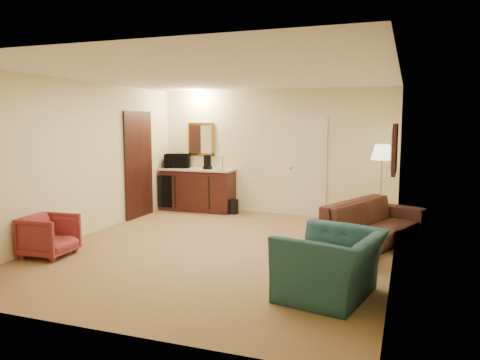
# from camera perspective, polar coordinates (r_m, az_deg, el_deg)

# --- Properties ---
(ground) EXTENTS (6.00, 6.00, 0.00)m
(ground) POSITION_cam_1_polar(r_m,az_deg,el_deg) (7.22, -2.44, -8.35)
(ground) COLOR #967A4C
(ground) RESTS_ON ground
(room_walls) EXTENTS (5.02, 6.01, 2.61)m
(room_walls) POSITION_cam_1_polar(r_m,az_deg,el_deg) (7.72, -0.99, 5.56)
(room_walls) COLOR beige
(room_walls) RESTS_ON ground
(wetbar_cabinet) EXTENTS (1.64, 0.58, 0.92)m
(wetbar_cabinet) POSITION_cam_1_polar(r_m,az_deg,el_deg) (10.22, -5.22, -1.19)
(wetbar_cabinet) COLOR #3B1412
(wetbar_cabinet) RESTS_ON ground
(sofa) EXTENTS (1.48, 2.36, 0.89)m
(sofa) POSITION_cam_1_polar(r_m,az_deg,el_deg) (7.73, 15.84, -4.19)
(sofa) COLOR black
(sofa) RESTS_ON ground
(teal_armchair) EXTENTS (0.95, 1.25, 0.98)m
(teal_armchair) POSITION_cam_1_polar(r_m,az_deg,el_deg) (5.26, 11.06, -8.79)
(teal_armchair) COLOR #1D4048
(teal_armchair) RESTS_ON ground
(rose_chair_near) EXTENTS (0.64, 0.68, 0.66)m
(rose_chair_near) POSITION_cam_1_polar(r_m,az_deg,el_deg) (7.27, -22.27, -6.07)
(rose_chair_near) COLOR maroon
(rose_chair_near) RESTS_ON ground
(coffee_table) EXTENTS (0.99, 0.84, 0.48)m
(coffee_table) POSITION_cam_1_polar(r_m,az_deg,el_deg) (6.49, 11.78, -8.06)
(coffee_table) COLOR black
(coffee_table) RESTS_ON ground
(floor_lamp) EXTENTS (0.44, 0.44, 1.53)m
(floor_lamp) POSITION_cam_1_polar(r_m,az_deg,el_deg) (8.92, 16.81, -0.68)
(floor_lamp) COLOR #B67F3C
(floor_lamp) RESTS_ON ground
(waste_bin) EXTENTS (0.28, 0.28, 0.30)m
(waste_bin) POSITION_cam_1_polar(r_m,az_deg,el_deg) (9.88, -0.90, -3.25)
(waste_bin) COLOR black
(waste_bin) RESTS_ON ground
(microwave) EXTENTS (0.62, 0.46, 0.37)m
(microwave) POSITION_cam_1_polar(r_m,az_deg,el_deg) (10.43, -7.61, 2.51)
(microwave) COLOR black
(microwave) RESTS_ON wetbar_cabinet
(coffee_maker) EXTENTS (0.18, 0.18, 0.31)m
(coffee_maker) POSITION_cam_1_polar(r_m,az_deg,el_deg) (10.07, -3.99, 2.22)
(coffee_maker) COLOR black
(coffee_maker) RESTS_ON wetbar_cabinet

